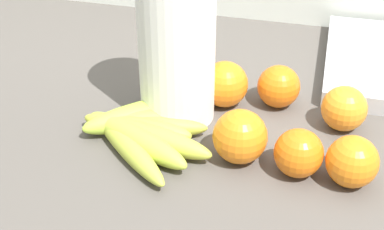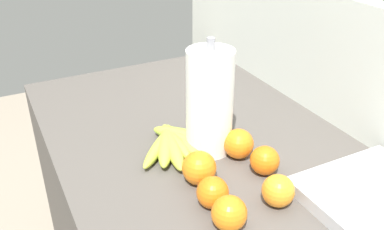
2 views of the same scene
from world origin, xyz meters
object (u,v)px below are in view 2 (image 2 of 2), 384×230
object	(u,v)px
paper_towel_roll	(210,102)
orange_back_right	(278,191)
orange_right	(213,192)
orange_front	(239,144)
orange_back_left	(199,168)
orange_center	(265,160)
banana_bunch	(176,143)
orange_far_right	(230,215)

from	to	relation	value
paper_towel_roll	orange_back_right	bearing A→B (deg)	5.60
orange_right	orange_front	bearing A→B (deg)	131.79
orange_back_left	orange_back_right	distance (m)	0.18
orange_front	orange_center	world-z (taller)	orange_front
banana_bunch	paper_towel_roll	size ratio (longest dim) A/B	0.82
paper_towel_roll	banana_bunch	bearing A→B (deg)	-114.65
orange_center	paper_towel_roll	size ratio (longest dim) A/B	0.23
orange_back_left	orange_far_right	xyz separation A→B (m)	(0.16, -0.02, -0.00)
orange_center	banana_bunch	bearing A→B (deg)	-142.64
orange_far_right	paper_towel_roll	bearing A→B (deg)	159.34
orange_front	banana_bunch	bearing A→B (deg)	-129.36
banana_bunch	orange_back_right	world-z (taller)	orange_back_right
banana_bunch	orange_far_right	distance (m)	0.31
paper_towel_roll	orange_front	bearing A→B (deg)	35.25
banana_bunch	orange_front	xyz separation A→B (m)	(0.10, 0.13, 0.02)
orange_back_left	orange_right	distance (m)	0.09
orange_right	orange_center	size ratio (longest dim) A/B	0.99
orange_front	paper_towel_roll	bearing A→B (deg)	-144.75
orange_far_right	paper_towel_roll	world-z (taller)	paper_towel_roll
orange_front	paper_towel_roll	xyz separation A→B (m)	(-0.07, -0.05, 0.10)
banana_bunch	orange_far_right	world-z (taller)	orange_far_right
orange_back_left	orange_front	xyz separation A→B (m)	(-0.05, 0.14, -0.00)
orange_front	orange_center	xyz separation A→B (m)	(0.09, 0.02, -0.00)
orange_back_left	orange_front	bearing A→B (deg)	109.50
orange_back_right	orange_center	distance (m)	0.11
orange_right	orange_center	xyz separation A→B (m)	(-0.05, 0.17, 0.00)
orange_back_left	orange_back_right	world-z (taller)	orange_back_left
banana_bunch	orange_center	xyz separation A→B (m)	(0.19, 0.14, 0.02)
paper_towel_roll	orange_center	bearing A→B (deg)	23.34
orange_right	orange_far_right	world-z (taller)	orange_far_right
banana_bunch	orange_center	bearing A→B (deg)	37.36
orange_center	orange_back_left	bearing A→B (deg)	-103.60
orange_back_right	orange_right	world-z (taller)	orange_back_right
orange_back_right	orange_far_right	world-z (taller)	orange_far_right
orange_back_left	banana_bunch	bearing A→B (deg)	176.01
orange_front	paper_towel_roll	size ratio (longest dim) A/B	0.25
orange_front	orange_center	distance (m)	0.09
orange_right	orange_far_right	xyz separation A→B (m)	(0.08, -0.00, 0.00)
banana_bunch	orange_front	world-z (taller)	orange_front
banana_bunch	orange_front	bearing A→B (deg)	50.64
orange_back_right	orange_front	bearing A→B (deg)	173.38
orange_back_right	orange_right	xyz separation A→B (m)	(-0.06, -0.13, -0.00)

